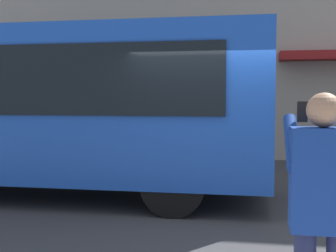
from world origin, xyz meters
TOP-DOWN VIEW (x-y plane):
  - ground_plane at (0.00, 0.00)m, footprint 60.00×60.00m
  - red_bus at (3.63, -0.60)m, footprint 9.05×2.54m
  - pedestrian_photographer at (-1.01, 4.30)m, footprint 0.53×0.52m

SIDE VIEW (x-z plane):
  - ground_plane at x=0.00m, z-range 0.00..0.00m
  - pedestrian_photographer at x=-1.01m, z-range 0.29..1.99m
  - red_bus at x=3.63m, z-range 0.14..3.22m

